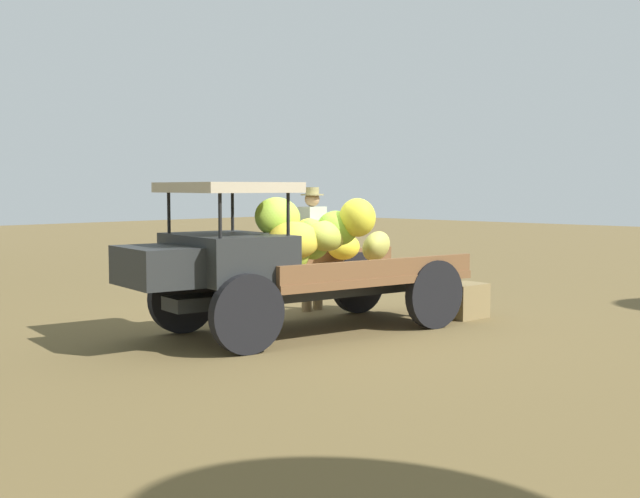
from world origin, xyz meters
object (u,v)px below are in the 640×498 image
object	(u,v)px
farmer	(312,240)
wooden_crate	(465,301)
loose_banana_bunch	(216,299)
truck	(283,258)

from	to	relation	value
farmer	wooden_crate	world-z (taller)	farmer
farmer	loose_banana_bunch	world-z (taller)	farmer
wooden_crate	loose_banana_bunch	world-z (taller)	wooden_crate
truck	farmer	bearing A→B (deg)	-135.56
truck	wooden_crate	world-z (taller)	truck
farmer	loose_banana_bunch	bearing A→B (deg)	-140.49
truck	wooden_crate	size ratio (longest dim) A/B	7.92
farmer	wooden_crate	distance (m)	2.38
truck	loose_banana_bunch	distance (m)	2.36
loose_banana_bunch	farmer	bearing A→B (deg)	134.81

